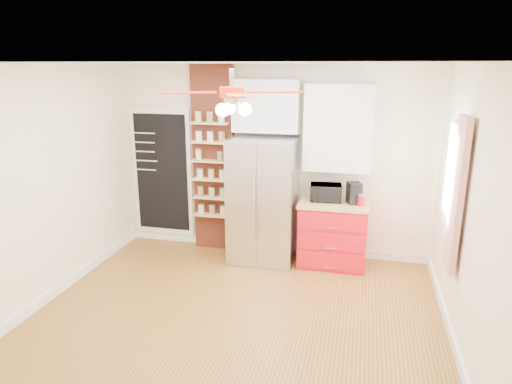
% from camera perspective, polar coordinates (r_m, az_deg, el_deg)
% --- Properties ---
extents(floor, '(4.50, 4.50, 0.00)m').
position_cam_1_polar(floor, '(5.21, -2.63, -15.43)').
color(floor, olive).
rests_on(floor, ground).
extents(ceiling, '(4.50, 4.50, 0.00)m').
position_cam_1_polar(ceiling, '(4.46, -3.08, 15.80)').
color(ceiling, white).
rests_on(ceiling, wall_back).
extents(wall_back, '(4.50, 0.02, 2.70)m').
position_cam_1_polar(wall_back, '(6.54, 2.05, 3.85)').
color(wall_back, '#FFF4CD').
rests_on(wall_back, floor).
extents(wall_front, '(4.50, 0.02, 2.70)m').
position_cam_1_polar(wall_front, '(2.93, -14.05, -12.02)').
color(wall_front, '#FFF4CD').
rests_on(wall_front, floor).
extents(wall_left, '(0.02, 4.00, 2.70)m').
position_cam_1_polar(wall_left, '(5.69, -25.15, 0.56)').
color(wall_left, '#FFF4CD').
rests_on(wall_left, floor).
extents(wall_right, '(0.02, 4.00, 2.70)m').
position_cam_1_polar(wall_right, '(4.59, 25.28, -2.82)').
color(wall_right, '#FFF4CD').
rests_on(wall_right, floor).
extents(chalkboard, '(0.95, 0.05, 1.95)m').
position_cam_1_polar(chalkboard, '(7.09, -11.64, 2.39)').
color(chalkboard, white).
rests_on(chalkboard, wall_back).
extents(brick_pillar, '(0.60, 0.16, 2.70)m').
position_cam_1_polar(brick_pillar, '(6.68, -5.27, 4.04)').
color(brick_pillar, brown).
rests_on(brick_pillar, floor).
extents(fridge, '(0.90, 0.70, 1.75)m').
position_cam_1_polar(fridge, '(6.32, 0.90, -1.02)').
color(fridge, silver).
rests_on(fridge, floor).
extents(upper_glass_cabinet, '(0.90, 0.35, 0.70)m').
position_cam_1_polar(upper_glass_cabinet, '(6.27, 1.34, 10.73)').
color(upper_glass_cabinet, white).
rests_on(upper_glass_cabinet, wall_back).
extents(red_cabinet, '(0.94, 0.64, 0.90)m').
position_cam_1_polar(red_cabinet, '(6.37, 9.56, -5.10)').
color(red_cabinet, red).
rests_on(red_cabinet, floor).
extents(upper_shelf_unit, '(0.90, 0.30, 1.15)m').
position_cam_1_polar(upper_shelf_unit, '(6.19, 10.27, 7.87)').
color(upper_shelf_unit, white).
rests_on(upper_shelf_unit, wall_back).
extents(window, '(0.04, 0.75, 1.05)m').
position_cam_1_polar(window, '(5.39, 23.49, 2.17)').
color(window, white).
rests_on(window, wall_right).
extents(curtain, '(0.06, 0.40, 1.55)m').
position_cam_1_polar(curtain, '(4.88, 23.83, -0.39)').
color(curtain, red).
rests_on(curtain, wall_right).
extents(ceiling_fan, '(1.40, 1.40, 0.44)m').
position_cam_1_polar(ceiling_fan, '(4.47, -3.03, 12.26)').
color(ceiling_fan, silver).
rests_on(ceiling_fan, ceiling).
extents(toaster_oven, '(0.44, 0.32, 0.23)m').
position_cam_1_polar(toaster_oven, '(6.25, 8.70, -0.06)').
color(toaster_oven, black).
rests_on(toaster_oven, red_cabinet).
extents(coffee_maker, '(0.22, 0.24, 0.28)m').
position_cam_1_polar(coffee_maker, '(6.19, 12.15, -0.13)').
color(coffee_maker, black).
rests_on(coffee_maker, red_cabinet).
extents(canister_left, '(0.13, 0.13, 0.14)m').
position_cam_1_polar(canister_left, '(6.12, 13.03, -1.05)').
color(canister_left, '#AC092B').
rests_on(canister_left, red_cabinet).
extents(canister_right, '(0.11, 0.11, 0.14)m').
position_cam_1_polar(canister_right, '(6.27, 13.15, -0.65)').
color(canister_right, red).
rests_on(canister_right, red_cabinet).
extents(pantry_jar_oats, '(0.10, 0.10, 0.14)m').
position_cam_1_polar(pantry_jar_oats, '(6.60, -7.19, 4.68)').
color(pantry_jar_oats, beige).
rests_on(pantry_jar_oats, brick_pillar).
extents(pantry_jar_beans, '(0.09, 0.09, 0.12)m').
position_cam_1_polar(pantry_jar_beans, '(6.47, -4.49, 4.43)').
color(pantry_jar_beans, olive).
rests_on(pantry_jar_beans, brick_pillar).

